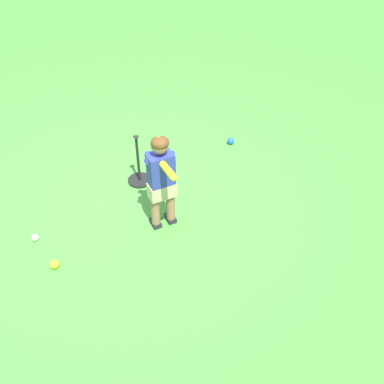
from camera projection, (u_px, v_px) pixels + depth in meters
name	position (u px, v px, depth m)	size (l,w,h in m)	color
ground_plane	(134.00, 200.00, 5.21)	(40.00, 40.00, 0.00)	#479338
child_batter	(161.00, 175.00, 4.50)	(0.58, 0.38, 1.08)	#232328
play_ball_far_left	(35.00, 238.00, 4.70)	(0.07, 0.07, 0.07)	white
play_ball_center_lawn	(231.00, 141.00, 6.05)	(0.09, 0.09, 0.09)	blue
play_ball_behind_batter	(55.00, 264.00, 4.41)	(0.09, 0.09, 0.09)	yellow
batting_tee	(139.00, 174.00, 5.40)	(0.28, 0.28, 0.62)	black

